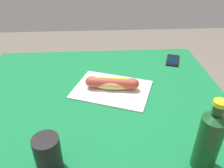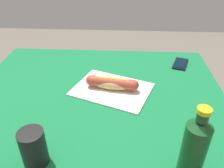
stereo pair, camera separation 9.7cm
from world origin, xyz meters
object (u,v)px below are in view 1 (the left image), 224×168
at_px(cell_phone, 173,60).
at_px(soda_bottle, 209,140).
at_px(hot_dog, 112,83).
at_px(drinking_cup, 48,154).

distance_m(cell_phone, soda_bottle, 0.67).
height_order(hot_dog, cell_phone, hot_dog).
distance_m(hot_dog, drinking_cup, 0.43).
bearing_deg(cell_phone, soda_bottle, 81.00).
xyz_separation_m(hot_dog, drinking_cup, (0.20, 0.39, 0.02)).
bearing_deg(soda_bottle, drinking_cup, -1.78).
bearing_deg(drinking_cup, hot_dog, -116.91).
bearing_deg(cell_phone, hot_dog, 37.04).
relative_size(cell_phone, soda_bottle, 0.63).
relative_size(hot_dog, cell_phone, 1.58).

